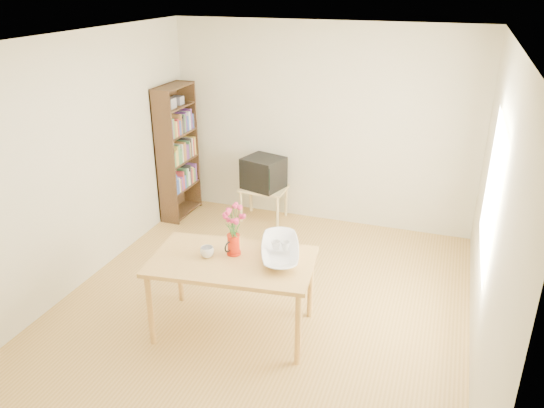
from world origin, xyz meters
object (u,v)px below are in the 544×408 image
at_px(table, 232,267).
at_px(mug, 207,252).
at_px(television, 264,172).
at_px(pitcher, 234,245).
at_px(bowl, 280,230).

distance_m(table, mug, 0.27).
bearing_deg(television, pitcher, -60.62).
bearing_deg(pitcher, bowl, 35.61).
bearing_deg(bowl, mug, -156.50).
height_order(mug, bowl, bowl).
xyz_separation_m(mug, television, (-0.35, 2.47, -0.13)).
height_order(mug, television, television).
bearing_deg(television, table, -60.58).
relative_size(table, bowl, 3.00).
height_order(pitcher, bowl, bowl).
xyz_separation_m(mug, bowl, (0.61, 0.26, 0.19)).
bearing_deg(television, mug, -65.90).
xyz_separation_m(table, television, (-0.58, 2.44, 0.00)).
bearing_deg(mug, bowl, -176.72).
relative_size(pitcher, television, 0.35).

